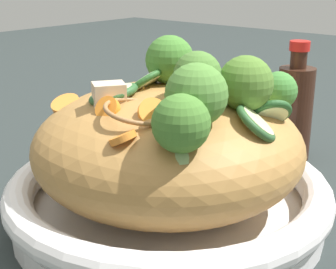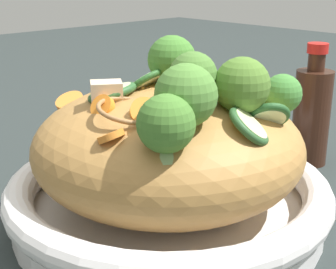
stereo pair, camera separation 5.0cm
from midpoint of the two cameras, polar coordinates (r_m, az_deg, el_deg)
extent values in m
plane|color=#272E2E|center=(0.53, 2.70, -9.64)|extent=(3.00, 3.00, 0.00)
cylinder|color=white|center=(0.53, 2.72, -8.64)|extent=(0.31, 0.31, 0.02)
torus|color=white|center=(0.52, 2.76, -6.10)|extent=(0.33, 0.33, 0.03)
ellipsoid|color=#AF7D40|center=(0.50, 2.84, -1.37)|extent=(0.27, 0.27, 0.12)
torus|color=#A67343|center=(0.43, -1.04, 2.72)|extent=(0.07, 0.07, 0.01)
torus|color=#B4793D|center=(0.48, 3.16, 4.90)|extent=(0.07, 0.07, 0.03)
torus|color=#B87347|center=(0.56, 4.16, 5.63)|extent=(0.06, 0.06, 0.02)
cone|color=#97B971|center=(0.45, 5.99, 3.51)|extent=(0.02, 0.02, 0.02)
sphere|color=#4C7B33|center=(0.44, 6.10, 6.57)|extent=(0.05, 0.05, 0.04)
cone|color=#99B775|center=(0.39, 3.45, -2.10)|extent=(0.03, 0.03, 0.01)
sphere|color=#457A2E|center=(0.38, 3.52, 1.17)|extent=(0.06, 0.06, 0.05)
cone|color=#9BB76E|center=(0.45, 11.36, 2.49)|extent=(0.02, 0.03, 0.01)
sphere|color=#517B2E|center=(0.45, 11.56, 5.45)|extent=(0.06, 0.06, 0.05)
cone|color=#9EBF6E|center=(0.41, 5.47, 0.69)|extent=(0.03, 0.03, 0.02)
sphere|color=#508537|center=(0.40, 5.59, 4.38)|extent=(0.06, 0.06, 0.05)
cone|color=#9EBA6E|center=(0.52, 15.38, 2.30)|extent=(0.02, 0.02, 0.01)
sphere|color=#428338|center=(0.51, 15.58, 4.46)|extent=(0.05, 0.05, 0.04)
cone|color=#9BC377|center=(0.50, 3.27, 5.65)|extent=(0.03, 0.03, 0.02)
sphere|color=#447E30|center=(0.50, 3.33, 8.43)|extent=(0.06, 0.06, 0.05)
cylinder|color=orange|center=(0.42, 0.69, 2.55)|extent=(0.03, 0.03, 0.02)
cylinder|color=orange|center=(0.47, 8.97, 4.60)|extent=(0.03, 0.03, 0.02)
cylinder|color=orange|center=(0.52, 11.71, 4.70)|extent=(0.02, 0.02, 0.01)
cylinder|color=orange|center=(0.52, -8.44, 3.76)|extent=(0.03, 0.03, 0.02)
cylinder|color=orange|center=(0.44, -4.26, 3.08)|extent=(0.02, 0.02, 0.02)
cylinder|color=orange|center=(0.40, -2.98, -0.24)|extent=(0.03, 0.03, 0.01)
cylinder|color=beige|center=(0.46, 14.31, 1.95)|extent=(0.04, 0.04, 0.03)
torus|color=#265526|center=(0.46, 14.31, 1.95)|extent=(0.05, 0.05, 0.03)
cylinder|color=beige|center=(0.47, -3.36, 4.74)|extent=(0.05, 0.05, 0.02)
torus|color=#2E5D30|center=(0.47, -3.36, 4.74)|extent=(0.07, 0.07, 0.02)
cylinder|color=beige|center=(0.43, 12.55, 0.89)|extent=(0.05, 0.04, 0.03)
torus|color=#2C552B|center=(0.43, 12.55, 0.89)|extent=(0.06, 0.05, 0.03)
cylinder|color=beige|center=(0.49, 0.26, 5.79)|extent=(0.04, 0.04, 0.03)
torus|color=#295B25|center=(0.49, 0.26, 5.79)|extent=(0.05, 0.05, 0.03)
cube|color=beige|center=(0.46, -3.92, 4.49)|extent=(0.04, 0.03, 0.02)
cube|color=beige|center=(0.54, 5.41, 6.70)|extent=(0.03, 0.03, 0.03)
cube|color=beige|center=(0.49, 9.25, 5.30)|extent=(0.04, 0.04, 0.02)
cylinder|color=#381E14|center=(0.69, 17.93, 1.79)|extent=(0.05, 0.05, 0.13)
cylinder|color=#381E14|center=(0.67, 18.56, 7.79)|extent=(0.02, 0.02, 0.02)
cylinder|color=red|center=(0.67, 18.71, 9.25)|extent=(0.03, 0.03, 0.01)
camera|label=1|loc=(0.02, -87.14, 0.97)|focal=53.74mm
camera|label=2|loc=(0.02, 92.86, -0.97)|focal=53.74mm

